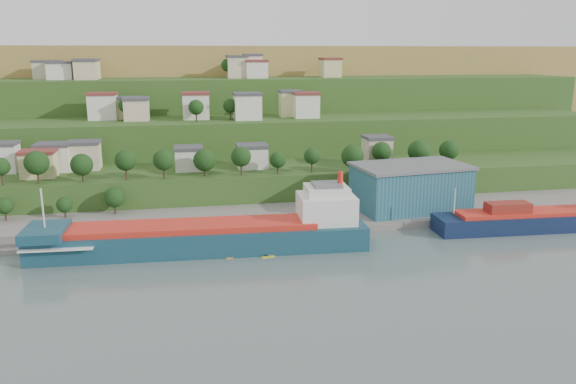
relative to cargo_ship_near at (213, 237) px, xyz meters
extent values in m
plane|color=#4C5D58|center=(10.00, -8.01, -3.17)|extent=(500.00, 500.00, 0.00)
cube|color=slate|center=(30.00, 19.99, -3.17)|extent=(220.00, 26.00, 4.00)
cube|color=slate|center=(-45.00, 13.99, -3.17)|extent=(40.00, 18.00, 2.40)
cube|color=#284719|center=(10.00, 47.99, -3.17)|extent=(260.00, 32.00, 20.00)
cube|color=#284719|center=(10.00, 77.99, -3.17)|extent=(280.00, 32.00, 44.00)
cube|color=#284719|center=(10.00, 107.99, -3.17)|extent=(300.00, 32.00, 70.00)
cube|color=olive|center=(10.00, 181.99, -3.17)|extent=(360.00, 120.00, 96.00)
cube|color=silver|center=(-59.18, 52.86, 10.99)|extent=(7.86, 7.57, 8.31)
cube|color=#3F3F44|center=(-59.18, 52.86, 15.59)|extent=(8.46, 8.17, 0.90)
cube|color=#CFC786|center=(-47.32, 43.63, 10.37)|extent=(9.35, 7.17, 7.08)
cube|color=maroon|center=(-47.32, 43.63, 14.36)|extent=(9.95, 7.77, 0.90)
cube|color=silver|center=(-44.75, 52.01, 10.73)|extent=(9.74, 7.86, 7.79)
cube|color=#3F3F44|center=(-44.75, 52.01, 15.07)|extent=(10.34, 8.46, 0.90)
cube|color=beige|center=(-36.30, 53.42, 10.80)|extent=(9.39, 7.67, 7.95)
cube|color=#3F3F44|center=(-36.30, 53.42, 15.23)|extent=(9.99, 8.27, 0.90)
cube|color=silver|center=(-4.59, 46.43, 10.04)|extent=(8.15, 8.41, 6.43)
cube|color=#3F3F44|center=(-4.59, 46.43, 13.71)|extent=(8.75, 9.01, 0.90)
cube|color=silver|center=(15.01, 46.28, 10.08)|extent=(9.08, 8.39, 6.50)
cube|color=#3F3F44|center=(15.01, 46.28, 13.78)|extent=(9.68, 8.99, 0.90)
cube|color=beige|center=(54.75, 42.98, 11.11)|extent=(7.88, 7.82, 8.56)
cube|color=#3F3F44|center=(54.75, 42.98, 15.84)|extent=(8.48, 8.42, 0.90)
cube|color=silver|center=(-33.51, 82.40, 23.14)|extent=(9.71, 7.44, 8.62)
cube|color=maroon|center=(-33.51, 82.40, 27.90)|extent=(10.31, 8.04, 0.90)
cube|color=#CFC786|center=(-25.04, 83.91, 22.32)|extent=(9.89, 7.25, 6.99)
cube|color=#3F3F44|center=(-25.04, 83.91, 26.27)|extent=(10.49, 7.85, 0.90)
cube|color=beige|center=(-21.65, 78.25, 22.36)|extent=(8.33, 8.99, 7.07)
cube|color=#3F3F44|center=(-21.65, 78.25, 26.35)|extent=(8.93, 9.59, 0.90)
cube|color=silver|center=(-1.13, 78.61, 23.17)|extent=(9.25, 8.68, 8.68)
cube|color=maroon|center=(-1.13, 78.61, 27.96)|extent=(9.85, 9.28, 0.90)
cube|color=silver|center=(16.85, 73.48, 23.12)|extent=(9.27, 8.97, 8.59)
cube|color=#3F3F44|center=(16.85, 73.48, 27.87)|extent=(9.87, 9.57, 0.90)
cube|color=#CFC786|center=(33.62, 80.24, 23.23)|extent=(7.73, 7.05, 8.80)
cube|color=#3F3F44|center=(33.62, 80.24, 28.08)|extent=(8.33, 7.65, 0.90)
cube|color=silver|center=(38.45, 75.95, 22.99)|extent=(8.83, 8.93, 8.33)
cube|color=maroon|center=(38.45, 75.95, 27.61)|extent=(9.43, 9.53, 0.90)
cube|color=beige|center=(-57.40, 113.07, 35.01)|extent=(9.73, 8.33, 6.37)
cube|color=#3F3F44|center=(-57.40, 113.07, 38.65)|extent=(10.33, 8.93, 0.90)
cube|color=silver|center=(-51.41, 106.78, 34.86)|extent=(9.22, 7.35, 6.06)
cube|color=#3F3F44|center=(-51.41, 106.78, 38.34)|extent=(9.82, 7.95, 0.90)
cube|color=#CFC786|center=(-42.14, 110.54, 35.30)|extent=(9.11, 7.56, 6.95)
cube|color=#3F3F44|center=(-42.14, 110.54, 39.23)|extent=(9.71, 8.16, 0.90)
cube|color=beige|center=(-41.67, 105.16, 35.23)|extent=(8.10, 8.79, 6.79)
cube|color=#3F3F44|center=(-41.67, 105.16, 39.07)|extent=(8.70, 9.39, 0.90)
cube|color=beige|center=(16.83, 108.11, 35.94)|extent=(8.11, 7.90, 8.21)
cube|color=#3F3F44|center=(16.83, 108.11, 40.49)|extent=(8.71, 8.50, 0.90)
cube|color=silver|center=(23.86, 113.25, 36.21)|extent=(7.11, 7.87, 8.75)
cube|color=#3F3F44|center=(23.86, 113.25, 41.03)|extent=(7.71, 8.47, 0.90)
cube|color=silver|center=(24.46, 107.02, 35.04)|extent=(8.65, 8.29, 6.43)
cube|color=maroon|center=(24.46, 107.02, 38.71)|extent=(9.25, 8.89, 0.90)
cube|color=#CFC786|center=(56.46, 109.87, 35.42)|extent=(7.78, 9.00, 7.17)
cube|color=maroon|center=(56.46, 109.87, 39.45)|extent=(8.38, 9.60, 0.90)
cylinder|color=#382619|center=(-54.70, 34.26, 8.79)|extent=(0.50, 0.50, 3.92)
sphere|color=black|center=(-54.70, 34.26, 12.08)|extent=(4.83, 4.83, 4.83)
cylinder|color=#382619|center=(-45.75, 35.17, 8.81)|extent=(0.50, 0.50, 3.96)
sphere|color=black|center=(-45.75, 35.17, 12.63)|extent=(6.68, 6.68, 6.68)
cylinder|color=#382619|center=(-34.07, 35.37, 8.39)|extent=(0.50, 0.50, 3.11)
sphere|color=black|center=(-34.07, 35.37, 11.64)|extent=(6.19, 6.19, 6.19)
cylinder|color=#382619|center=(-22.27, 35.70, 8.81)|extent=(0.50, 0.50, 3.96)
sphere|color=black|center=(-22.27, 35.70, 12.44)|extent=(5.98, 5.98, 5.98)
cylinder|color=#382619|center=(-11.76, 34.82, 8.76)|extent=(0.50, 0.50, 3.87)
sphere|color=black|center=(-11.76, 34.82, 12.32)|extent=(5.92, 5.92, 5.92)
cylinder|color=#382619|center=(-0.13, 36.91, 8.25)|extent=(0.50, 0.50, 2.84)
sphere|color=black|center=(-0.13, 36.91, 11.47)|extent=(6.52, 6.52, 6.52)
cylinder|color=#382619|center=(10.49, 35.70, 8.80)|extent=(0.50, 0.50, 3.94)
sphere|color=black|center=(10.49, 35.70, 12.40)|extent=(5.91, 5.91, 5.91)
cylinder|color=#382619|center=(21.45, 36.20, 8.22)|extent=(0.50, 0.50, 2.78)
sphere|color=black|center=(21.45, 36.20, 10.95)|extent=(4.88, 4.88, 4.88)
cylinder|color=#382619|center=(31.82, 35.89, 8.66)|extent=(0.50, 0.50, 3.65)
sphere|color=black|center=(31.82, 35.89, 11.83)|extent=(4.89, 4.89, 4.89)
cylinder|color=#382619|center=(43.98, 34.16, 8.33)|extent=(0.50, 0.50, 3.00)
sphere|color=black|center=(43.98, 34.16, 11.70)|extent=(6.79, 6.79, 6.79)
cylinder|color=#382619|center=(53.86, 36.12, 8.83)|extent=(0.50, 0.50, 3.99)
sphere|color=black|center=(53.86, 36.12, 12.46)|extent=(5.96, 5.96, 5.96)
cylinder|color=#382619|center=(65.83, 35.80, 8.61)|extent=(0.50, 0.50, 3.55)
sphere|color=black|center=(65.83, 35.80, 12.24)|extent=(6.76, 6.76, 6.76)
cylinder|color=#382619|center=(76.73, 37.44, 8.54)|extent=(0.50, 0.50, 3.42)
sphere|color=black|center=(76.73, 37.44, 11.96)|extent=(6.22, 6.22, 6.22)
cylinder|color=#382619|center=(-33.41, 81.32, 20.24)|extent=(0.50, 0.50, 2.83)
sphere|color=black|center=(-33.41, 81.32, 23.11)|extent=(5.27, 5.27, 5.27)
cylinder|color=#382619|center=(-25.07, 78.03, 20.72)|extent=(0.50, 0.50, 3.79)
sphere|color=black|center=(-25.07, 78.03, 24.10)|extent=(5.37, 5.37, 5.37)
cylinder|color=#382619|center=(-1.22, 70.96, 20.53)|extent=(0.50, 0.50, 3.40)
sphere|color=black|center=(-1.22, 70.96, 23.67)|extent=(5.25, 5.25, 5.25)
cylinder|color=#382619|center=(12.98, 108.61, 33.70)|extent=(0.50, 0.50, 3.74)
sphere|color=black|center=(12.98, 108.61, 37.02)|extent=(5.27, 5.27, 5.27)
cylinder|color=#382619|center=(10.82, 74.05, 20.58)|extent=(0.50, 0.50, 3.49)
sphere|color=black|center=(10.82, 74.05, 23.70)|extent=(5.02, 5.02, 5.02)
cube|color=#133D48|center=(-2.55, 0.00, -1.52)|extent=(77.68, 15.53, 7.72)
cube|color=red|center=(-4.76, 0.00, 3.01)|extent=(57.74, 12.45, 1.32)
cube|color=#133D48|center=(-36.75, 0.00, 3.45)|extent=(9.35, 12.51, 2.21)
cube|color=silver|center=(27.23, 0.00, 5.65)|extent=(13.71, 11.60, 6.62)
cube|color=silver|center=(27.23, 0.00, 10.07)|extent=(10.31, 9.25, 2.21)
cube|color=#595B5E|center=(27.23, 0.00, 11.50)|extent=(6.90, 6.90, 0.66)
cylinder|color=red|center=(30.54, 0.00, 12.82)|extent=(1.38, 1.38, 3.31)
cylinder|color=silver|center=(-36.75, 0.00, 8.96)|extent=(0.41, 0.41, 8.82)
cube|color=silver|center=(-33.44, 0.00, 1.02)|extent=(15.98, 13.13, 0.28)
cube|color=#0C1E34|center=(85.07, 0.68, -1.95)|extent=(56.49, 11.55, 6.18)
cube|color=red|center=(83.20, 0.68, 1.60)|extent=(41.46, 9.28, 0.94)
cylinder|color=silver|center=(60.74, 0.68, 5.72)|extent=(0.31, 0.31, 6.55)
cube|color=maroon|center=(75.71, 0.68, 3.29)|extent=(11.41, 5.12, 2.43)
cube|color=#1D4957|center=(56.52, 19.05, 4.83)|extent=(31.98, 21.55, 12.00)
cube|color=#595B5E|center=(56.52, 19.05, 11.23)|extent=(33.10, 22.66, 0.80)
cube|color=silver|center=(-38.18, 11.21, -0.54)|extent=(6.20, 2.68, 2.87)
cube|color=silver|center=(-37.50, 9.10, -1.57)|extent=(4.29, 2.81, 0.80)
cube|color=orange|center=(3.89, -6.14, -3.06)|extent=(2.87, 0.93, 0.21)
sphere|color=#3F3F44|center=(3.89, -6.14, -2.71)|extent=(0.49, 0.49, 0.49)
cube|color=gold|center=(11.98, -7.13, -3.05)|extent=(3.16, 1.15, 0.23)
sphere|color=#3F3F44|center=(11.98, -7.13, -2.66)|extent=(0.55, 0.55, 0.55)
camera|label=1|loc=(-5.46, -125.89, 42.00)|focal=35.00mm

